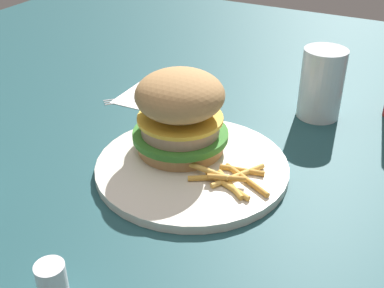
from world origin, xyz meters
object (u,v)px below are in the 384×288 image
object	(u,v)px
sandwich	(180,112)
drink_glass	(321,88)
fries_pile	(230,178)
salt_shaker	(53,288)
fork	(152,95)
napkin	(153,96)
plate	(192,167)

from	to	relation	value
sandwich	drink_glass	size ratio (longest dim) A/B	1.17
fries_pile	salt_shaker	size ratio (longest dim) A/B	2.03
drink_glass	salt_shaker	xyz separation A→B (m)	(-0.50, 0.11, -0.02)
fork	salt_shaker	distance (m)	0.47
napkin	fork	world-z (taller)	fork
fries_pile	fork	distance (m)	0.30
napkin	fork	size ratio (longest dim) A/B	0.81
fork	salt_shaker	size ratio (longest dim) A/B	2.47
fries_pile	napkin	bearing A→B (deg)	50.61
fork	drink_glass	distance (m)	0.29
sandwich	napkin	bearing A→B (deg)	42.58
sandwich	napkin	distance (m)	0.21
fork	napkin	bearing A→B (deg)	-46.03
sandwich	napkin	xyz separation A→B (m)	(0.15, 0.14, -0.07)
fries_pile	drink_glass	xyz separation A→B (m)	(0.25, -0.05, 0.03)
sandwich	fries_pile	world-z (taller)	sandwich
fries_pile	fork	world-z (taller)	fries_pile
napkin	salt_shaker	bearing A→B (deg)	-159.73
fries_pile	napkin	distance (m)	0.30
sandwich	fork	size ratio (longest dim) A/B	0.97
fries_pile	salt_shaker	bearing A→B (deg)	164.95
drink_glass	salt_shaker	bearing A→B (deg)	167.36
napkin	drink_glass	distance (m)	0.28
plate	napkin	world-z (taller)	plate
plate	fork	bearing A→B (deg)	44.29
sandwich	napkin	size ratio (longest dim) A/B	1.20
sandwich	fork	distance (m)	0.21
plate	drink_glass	xyz separation A→B (m)	(0.24, -0.11, 0.04)
fries_pile	drink_glass	bearing A→B (deg)	-10.19
fries_pile	salt_shaker	distance (m)	0.26
plate	fork	xyz separation A→B (m)	(0.17, 0.17, -0.00)
fries_pile	drink_glass	distance (m)	0.26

